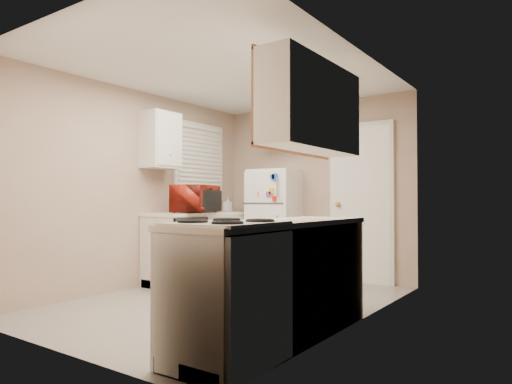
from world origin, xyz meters
The scene contains 19 objects.
floor centered at (0.00, 0.00, 0.00)m, with size 3.80×3.80×0.00m, color #B1AA9F.
ceiling centered at (0.00, 0.00, 2.40)m, with size 3.80×3.80×0.00m, color white.
wall_left centered at (-1.40, 0.00, 1.20)m, with size 3.80×3.80×0.00m, color tan.
wall_right centered at (1.40, 0.00, 1.20)m, with size 3.80×3.80×0.00m, color tan.
wall_back centered at (0.00, 1.90, 1.20)m, with size 2.80×2.80×0.00m, color tan.
wall_front centered at (0.00, -1.90, 1.20)m, with size 2.80×2.80×0.00m, color tan.
left_counter centered at (-1.10, 0.90, 0.45)m, with size 0.60×1.80×0.90m, color silver.
dishwasher centered at (-0.81, 0.30, 0.49)m, with size 0.03×0.58×0.72m, color black.
sink centered at (-1.10, 1.05, 0.86)m, with size 0.54×0.74×0.16m, color gray.
microwave centered at (-0.90, 0.48, 1.05)m, with size 0.34×0.62×0.41m, color maroon.
soap_bottle centered at (-1.12, 1.40, 1.00)m, with size 0.09×0.09×0.20m, color white.
window_blinds centered at (-1.36, 1.05, 1.60)m, with size 0.10×0.98×1.08m, color silver.
upper_cabinet_left centered at (-1.25, 0.22, 1.80)m, with size 0.30×0.45×0.70m, color silver.
refrigerator centered at (-0.45, 1.60, 0.74)m, with size 0.61×0.59×1.48m, color white.
cabinet_over_fridge centered at (-0.40, 1.75, 2.00)m, with size 0.70×0.30×0.40m, color silver.
interior_door centered at (0.70, 1.86, 1.02)m, with size 0.86×0.06×2.08m, color white.
right_counter centered at (1.10, -0.80, 0.45)m, with size 0.60×2.00×0.90m, color silver.
stove centered at (1.13, -1.43, 0.43)m, with size 0.57×0.71×0.86m, color white.
upper_cabinet_right centered at (1.25, -0.50, 1.80)m, with size 0.30×1.20×0.70m, color silver.
Camera 1 is at (2.96, -3.72, 1.05)m, focal length 32.00 mm.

